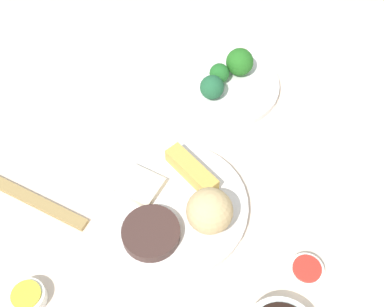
{
  "coord_description": "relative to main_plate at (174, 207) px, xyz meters",
  "views": [
    {
      "loc": [
        -0.21,
        0.33,
        0.72
      ],
      "look_at": [
        0.01,
        -0.08,
        0.06
      ],
      "focal_mm": 44.49,
      "sensor_mm": 36.0,
      "label": 1
    }
  ],
  "objects": [
    {
      "name": "tabletop",
      "position": [
        0.0,
        -0.01,
        -0.02
      ],
      "size": [
        2.2,
        2.2,
        0.02
      ],
      "primitive_type": "cube",
      "color": "beige",
      "rests_on": "ground"
    },
    {
      "name": "main_plate",
      "position": [
        0.0,
        0.0,
        0.0
      ],
      "size": [
        0.25,
        0.25,
        0.02
      ],
      "primitive_type": "cylinder",
      "color": "white",
      "rests_on": "tabletop"
    },
    {
      "name": "rice_scoop",
      "position": [
        -0.07,
        0.0,
        0.04
      ],
      "size": [
        0.07,
        0.07,
        0.07
      ],
      "primitive_type": "sphere",
      "color": "tan",
      "rests_on": "main_plate"
    },
    {
      "name": "spring_roll",
      "position": [
        -0.0,
        -0.07,
        0.02
      ],
      "size": [
        0.11,
        0.06,
        0.03
      ],
      "primitive_type": "cube",
      "rotation": [
        0.0,
        0.0,
        2.79
      ],
      "color": "gold",
      "rests_on": "main_plate"
    },
    {
      "name": "crab_rangoon_wonton",
      "position": [
        0.07,
        -0.0,
        0.02
      ],
      "size": [
        0.07,
        0.06,
        0.01
      ],
      "primitive_type": "cube",
      "rotation": [
        0.0,
        0.0,
        0.01
      ],
      "color": "beige",
      "rests_on": "main_plate"
    },
    {
      "name": "stir_fry_heap",
      "position": [
        0.0,
        0.07,
        0.02
      ],
      "size": [
        0.09,
        0.09,
        0.02
      ],
      "primitive_type": "cylinder",
      "color": "#3F2824",
      "rests_on": "main_plate"
    },
    {
      "name": "broccoli_plate",
      "position": [
        0.05,
        -0.29,
        -0.0
      ],
      "size": [
        0.21,
        0.21,
        0.01
      ],
      "primitive_type": "cylinder",
      "color": "white",
      "rests_on": "tabletop"
    },
    {
      "name": "broccoli_floret_0",
      "position": [
        0.04,
        -0.33,
        0.03
      ],
      "size": [
        0.05,
        0.05,
        0.05
      ],
      "primitive_type": "sphere",
      "color": "#25691F",
      "rests_on": "broccoli_plate"
    },
    {
      "name": "broccoli_floret_1",
      "position": [
        0.06,
        -0.24,
        0.03
      ],
      "size": [
        0.05,
        0.05,
        0.05
      ],
      "primitive_type": "sphere",
      "color": "#215B36",
      "rests_on": "broccoli_plate"
    },
    {
      "name": "broccoli_floret_2",
      "position": [
        0.06,
        -0.29,
        0.03
      ],
      "size": [
        0.04,
        0.04,
        0.04
      ],
      "primitive_type": "sphere",
      "color": "#216525",
      "rests_on": "broccoli_plate"
    },
    {
      "name": "sauce_ramekin_sweet_and_sour",
      "position": [
        -0.23,
        0.0,
        0.0
      ],
      "size": [
        0.05,
        0.05,
        0.02
      ],
      "primitive_type": "cylinder",
      "color": "white",
      "rests_on": "tabletop"
    },
    {
      "name": "sauce_ramekin_sweet_and_sour_liquid",
      "position": [
        -0.23,
        0.0,
        0.01
      ],
      "size": [
        0.04,
        0.04,
        0.0
      ],
      "primitive_type": "cylinder",
      "color": "red",
      "rests_on": "sauce_ramekin_sweet_and_sour"
    },
    {
      "name": "sauce_ramekin_hot_mustard",
      "position": [
        0.11,
        0.23,
        0.0
      ],
      "size": [
        0.05,
        0.05,
        0.02
      ],
      "primitive_type": "cylinder",
      "color": "white",
      "rests_on": "tabletop"
    },
    {
      "name": "sauce_ramekin_hot_mustard_liquid",
      "position": [
        0.11,
        0.23,
        0.01
      ],
      "size": [
        0.04,
        0.04,
        0.0
      ],
      "primitive_type": "cylinder",
      "color": "gold",
      "rests_on": "sauce_ramekin_hot_mustard"
    },
    {
      "name": "chopsticks_pair",
      "position": [
        0.23,
        0.1,
        -0.0
      ],
      "size": [
        0.23,
        0.03,
        0.01
      ],
      "primitive_type": "cube",
      "rotation": [
        0.0,
        0.0,
        0.03
      ],
      "color": "#9F8049",
      "rests_on": "tabletop"
    }
  ]
}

